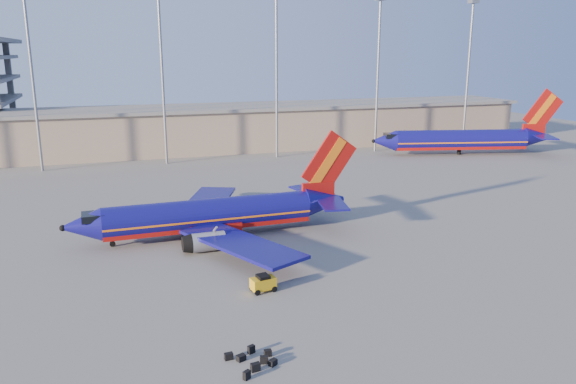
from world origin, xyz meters
TOP-DOWN VIEW (x-y plane):
  - ground at (0.00, 0.00)m, footprint 220.00×220.00m
  - terminal_building at (10.00, 58.00)m, footprint 122.00×16.00m
  - light_mast_row at (5.00, 46.00)m, footprint 101.60×1.60m
  - aircraft_main at (-4.37, 4.44)m, footprint 31.29×30.11m
  - aircraft_second at (49.29, 37.47)m, footprint 35.58×16.06m
  - baggage_tug at (-3.54, -10.83)m, footprint 2.14×1.49m
  - luggage_pile at (-7.07, -21.10)m, footprint 3.06×3.24m

SIDE VIEW (x-z plane):
  - ground at x=0.00m, z-range 0.00..0.00m
  - luggage_pile at x=-7.07m, z-range -0.04..0.50m
  - baggage_tug at x=-3.54m, z-range 0.03..1.45m
  - aircraft_main at x=-4.37m, z-range -3.04..7.56m
  - aircraft_second at x=49.29m, z-range -3.31..8.92m
  - terminal_building at x=10.00m, z-range 0.07..8.57m
  - light_mast_row at x=5.00m, z-range 3.23..31.88m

